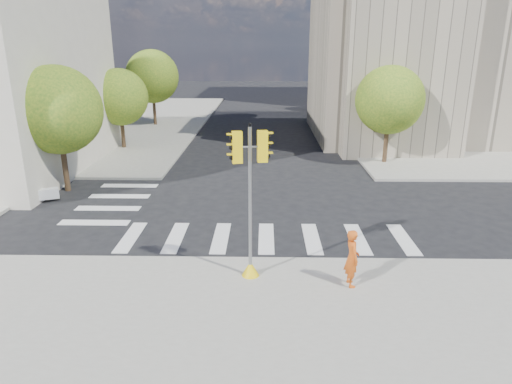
% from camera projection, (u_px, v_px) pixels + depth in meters
% --- Properties ---
extents(ground, '(160.00, 160.00, 0.00)m').
position_uv_depth(ground, '(268.00, 220.00, 19.94)').
color(ground, black).
rests_on(ground, ground).
extents(sidewalk_far_right, '(28.00, 40.00, 0.15)m').
position_uv_depth(sidewalk_far_right, '(472.00, 123.00, 44.28)').
color(sidewalk_far_right, gray).
rests_on(sidewalk_far_right, ground).
extents(sidewalk_far_left, '(28.00, 40.00, 0.15)m').
position_uv_depth(sidewalk_far_left, '(65.00, 122.00, 45.02)').
color(sidewalk_far_left, gray).
rests_on(sidewalk_far_left, ground).
extents(civic_building, '(26.00, 16.00, 19.39)m').
position_uv_depth(civic_building, '(467.00, 45.00, 35.60)').
color(civic_building, '#9F927E').
rests_on(civic_building, ground).
extents(tree_lw_near, '(4.40, 4.40, 6.41)m').
position_uv_depth(tree_lw_near, '(58.00, 110.00, 22.65)').
color(tree_lw_near, '#382616').
rests_on(tree_lw_near, ground).
extents(tree_lw_mid, '(4.00, 4.00, 5.77)m').
position_uv_depth(tree_lw_mid, '(120.00, 97.00, 32.30)').
color(tree_lw_mid, '#382616').
rests_on(tree_lw_mid, ground).
extents(tree_lw_far, '(4.80, 4.80, 6.95)m').
position_uv_depth(tree_lw_far, '(152.00, 77.00, 41.57)').
color(tree_lw_far, '#382616').
rests_on(tree_lw_far, ground).
extents(tree_re_near, '(4.20, 4.20, 6.16)m').
position_uv_depth(tree_re_near, '(390.00, 100.00, 28.07)').
color(tree_re_near, '#382616').
rests_on(tree_re_near, ground).
extents(tree_re_mid, '(4.60, 4.60, 6.66)m').
position_uv_depth(tree_re_mid, '(354.00, 81.00, 39.39)').
color(tree_re_mid, '#382616').
rests_on(tree_re_mid, ground).
extents(tree_re_far, '(4.00, 4.00, 5.88)m').
position_uv_depth(tree_re_far, '(334.00, 77.00, 50.96)').
color(tree_re_far, '#382616').
rests_on(tree_re_far, ground).
extents(lamp_near, '(0.35, 0.18, 8.11)m').
position_uv_depth(lamp_near, '(383.00, 86.00, 31.70)').
color(lamp_near, black).
rests_on(lamp_near, sidewalk_far_right).
extents(lamp_far, '(0.35, 0.18, 8.11)m').
position_uv_depth(lamp_far, '(348.00, 74.00, 45.02)').
color(lamp_far, black).
rests_on(lamp_far, sidewalk_far_right).
extents(traffic_signal, '(1.08, 0.56, 4.97)m').
position_uv_depth(traffic_signal, '(250.00, 214.00, 14.17)').
color(traffic_signal, yellow).
rests_on(traffic_signal, sidewalk_near).
extents(photographer, '(0.52, 0.72, 1.84)m').
position_uv_depth(photographer, '(352.00, 258.00, 13.96)').
color(photographer, '#CA5013').
rests_on(photographer, sidewalk_near).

